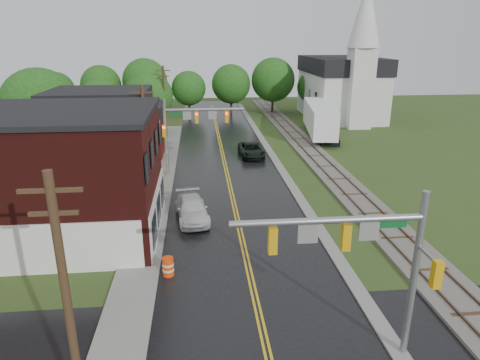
{
  "coord_description": "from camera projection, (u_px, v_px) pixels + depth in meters",
  "views": [
    {
      "loc": [
        -2.56,
        -11.81,
        12.55
      ],
      "look_at": [
        0.05,
        14.81,
        3.5
      ],
      "focal_mm": 32.0,
      "sensor_mm": 36.0,
      "label": 1
    }
  ],
  "objects": [
    {
      "name": "pickup_white",
      "position": [
        192.0,
        209.0,
        30.63
      ],
      "size": [
        2.77,
        5.43,
        1.51
      ],
      "primitive_type": "imported",
      "rotation": [
        0.0,
        0.0,
        0.13
      ],
      "color": "silver",
      "rests_on": "ground"
    },
    {
      "name": "utility_pole_b",
      "position": [
        146.0,
        139.0,
        33.99
      ],
      "size": [
        1.8,
        0.28,
        9.0
      ],
      "color": "#382616",
      "rests_on": "ground"
    },
    {
      "name": "brick_building",
      "position": [
        43.0,
        175.0,
        27.04
      ],
      "size": [
        14.3,
        10.3,
        8.3
      ],
      "color": "#400F0D",
      "rests_on": "ground"
    },
    {
      "name": "utility_pole_a",
      "position": [
        67.0,
        302.0,
        13.25
      ],
      "size": [
        1.8,
        0.28,
        9.0
      ],
      "color": "#382616",
      "rests_on": "ground"
    },
    {
      "name": "railroad",
      "position": [
        309.0,
        149.0,
        49.27
      ],
      "size": [
        3.2,
        80.0,
        0.3
      ],
      "color": "#59544C",
      "rests_on": "ground"
    },
    {
      "name": "construction_barrel",
      "position": [
        168.0,
        267.0,
        23.39
      ],
      "size": [
        0.64,
        0.64,
        1.09
      ],
      "primitive_type": "cylinder",
      "rotation": [
        0.0,
        0.0,
        0.05
      ],
      "color": "#E6400A",
      "rests_on": "ground"
    },
    {
      "name": "tree_left_b",
      "position": [
        42.0,
        109.0,
        41.98
      ],
      "size": [
        7.6,
        7.6,
        9.69
      ],
      "color": "black",
      "rests_on": "ground"
    },
    {
      "name": "tree_left_c",
      "position": [
        102.0,
        108.0,
        50.27
      ],
      "size": [
        6.0,
        6.0,
        7.65
      ],
      "color": "black",
      "rests_on": "ground"
    },
    {
      "name": "utility_pole_c",
      "position": [
        165.0,
        100.0,
        54.73
      ],
      "size": [
        1.8,
        0.28,
        9.0
      ],
      "color": "#382616",
      "rests_on": "ground"
    },
    {
      "name": "church",
      "position": [
        344.0,
        81.0,
        66.03
      ],
      "size": [
        10.4,
        18.4,
        20.0
      ],
      "color": "silver",
      "rests_on": "ground"
    },
    {
      "name": "yellow_house",
      "position": [
        104.0,
        147.0,
        37.86
      ],
      "size": [
        8.0,
        7.0,
        6.4
      ],
      "primitive_type": "cube",
      "color": "tan",
      "rests_on": "ground"
    },
    {
      "name": "tree_left_e",
      "position": [
        150.0,
        98.0,
        56.3
      ],
      "size": [
        6.4,
        6.4,
        8.16
      ],
      "color": "black",
      "rests_on": "ground"
    },
    {
      "name": "suv_dark",
      "position": [
        251.0,
        150.0,
        46.5
      ],
      "size": [
        2.64,
        5.36,
        1.46
      ],
      "primitive_type": "imported",
      "rotation": [
        0.0,
        0.0,
        0.04
      ],
      "color": "black",
      "rests_on": "ground"
    },
    {
      "name": "sidewalk_left",
      "position": [
        160.0,
        183.0,
        38.38
      ],
      "size": [
        2.4,
        50.0,
        0.12
      ],
      "primitive_type": "cube",
      "color": "gray",
      "rests_on": "ground"
    },
    {
      "name": "main_road",
      "position": [
        225.0,
        165.0,
        43.67
      ],
      "size": [
        10.0,
        90.0,
        0.02
      ],
      "primitive_type": "cube",
      "color": "black",
      "rests_on": "ground"
    },
    {
      "name": "semi_trailer",
      "position": [
        320.0,
        118.0,
        55.23
      ],
      "size": [
        4.99,
        13.88,
        4.2
      ],
      "color": "black",
      "rests_on": "ground"
    },
    {
      "name": "curb_right",
      "position": [
        269.0,
        151.0,
        48.88
      ],
      "size": [
        0.8,
        70.0,
        0.12
      ],
      "primitive_type": "cube",
      "color": "gray",
      "rests_on": "ground"
    },
    {
      "name": "traffic_signal_near",
      "position": [
        364.0,
        249.0,
        16.0
      ],
      "size": [
        7.34,
        0.3,
        7.2
      ],
      "color": "gray",
      "rests_on": "ground"
    },
    {
      "name": "traffic_signal_far",
      "position": [
        189.0,
        123.0,
        38.93
      ],
      "size": [
        7.34,
        0.43,
        7.2
      ],
      "color": "gray",
      "rests_on": "ground"
    },
    {
      "name": "darkred_building",
      "position": [
        131.0,
        135.0,
        46.75
      ],
      "size": [
        7.0,
        6.0,
        4.4
      ],
      "primitive_type": "cube",
      "color": "#3F0F0C",
      "rests_on": "ground"
    }
  ]
}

